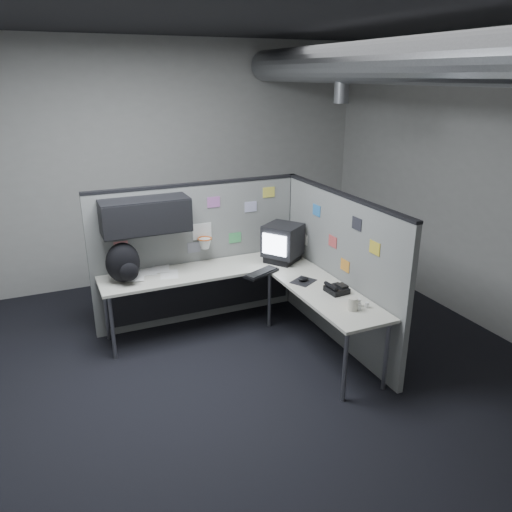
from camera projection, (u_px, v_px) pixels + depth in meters
name	position (u px, v px, depth m)	size (l,w,h in m)	color
room	(307.00, 152.00, 4.41)	(5.62, 5.62, 3.22)	black
partition_back	(185.00, 241.00, 5.53)	(2.44, 0.42, 1.63)	slate
partition_right	(338.00, 269.00, 5.23)	(0.07, 2.23, 1.63)	slate
desk	(237.00, 285.00, 5.36)	(2.31, 2.11, 0.73)	beige
monitor	(283.00, 243.00, 5.64)	(0.52, 0.52, 0.43)	black
keyboard	(262.00, 273.00, 5.31)	(0.44, 0.31, 0.04)	black
mouse	(303.00, 280.00, 5.13)	(0.30, 0.29, 0.05)	black
phone	(336.00, 289.00, 4.87)	(0.20, 0.22, 0.10)	black
bottles	(358.00, 304.00, 4.56)	(0.15, 0.16, 0.08)	silver
cup	(353.00, 304.00, 4.49)	(0.09, 0.09, 0.12)	beige
papers	(148.00, 273.00, 5.34)	(0.66, 0.49, 0.01)	white
backpack	(123.00, 263.00, 5.05)	(0.37, 0.34, 0.42)	black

